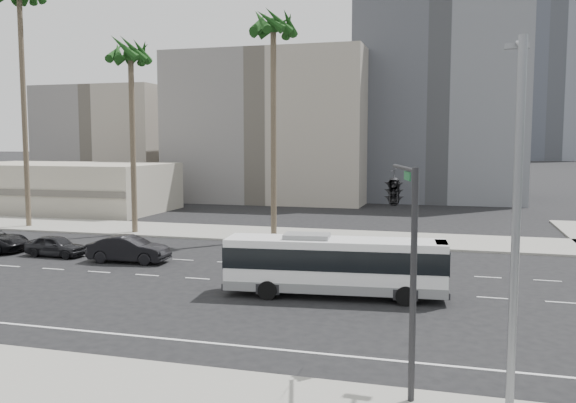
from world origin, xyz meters
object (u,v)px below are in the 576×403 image
(streetlight_corner, at_px, (516,195))
(palm_near, at_px, (273,30))
(city_bus, at_px, (335,264))
(car_a, at_px, (129,249))
(traffic_signal, at_px, (396,197))
(car_b, at_px, (56,246))
(palm_mid, at_px, (131,58))

(streetlight_corner, distance_m, palm_near, 31.16)
(city_bus, xyz_separation_m, car_a, (-13.64, 4.66, -0.75))
(streetlight_corner, xyz_separation_m, traffic_signal, (-3.39, 2.64, -0.39))
(city_bus, xyz_separation_m, car_b, (-19.14, 5.10, -0.88))
(streetlight_corner, xyz_separation_m, palm_near, (-14.59, 25.88, 9.41))
(streetlight_corner, bearing_deg, palm_mid, 138.46)
(streetlight_corner, relative_size, palm_mid, 0.68)
(palm_near, relative_size, palm_mid, 1.11)
(palm_mid, bearing_deg, car_b, -89.92)
(city_bus, relative_size, streetlight_corner, 1.01)
(car_a, xyz_separation_m, car_b, (-5.50, 0.45, -0.12))
(streetlight_corner, height_order, palm_near, palm_near)
(streetlight_corner, relative_size, traffic_signal, 1.58)
(palm_near, distance_m, palm_mid, 11.64)
(car_b, xyz_separation_m, palm_mid, (-0.01, 9.89, 13.07))
(traffic_signal, bearing_deg, streetlight_corner, -52.62)
(car_a, relative_size, car_b, 1.22)
(city_bus, height_order, car_b, city_bus)
(car_b, distance_m, palm_mid, 16.39)
(palm_mid, bearing_deg, car_a, -61.92)
(city_bus, distance_m, car_b, 19.83)
(car_b, height_order, palm_mid, palm_mid)
(city_bus, height_order, palm_near, palm_near)
(traffic_signal, bearing_deg, palm_mid, 119.77)
(car_a, distance_m, car_b, 5.52)
(city_bus, xyz_separation_m, palm_mid, (-19.15, 14.99, 12.19))
(car_b, height_order, palm_near, palm_near)
(car_a, relative_size, palm_mid, 0.32)
(city_bus, relative_size, car_a, 2.15)
(streetlight_corner, xyz_separation_m, palm_mid, (-26.12, 25.75, 7.84))
(city_bus, xyz_separation_m, streetlight_corner, (6.97, -10.76, 4.36))
(city_bus, distance_m, palm_mid, 27.21)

